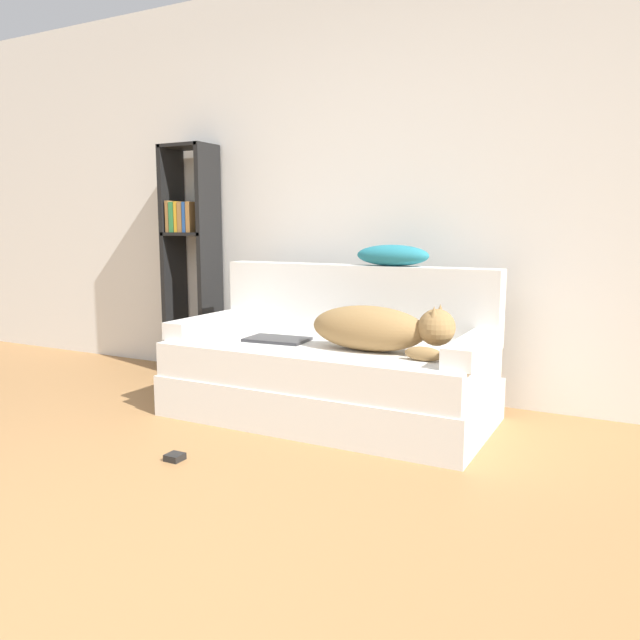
{
  "coord_description": "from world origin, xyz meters",
  "views": [
    {
      "loc": [
        1.56,
        -1.06,
        1.09
      ],
      "look_at": [
        -0.02,
        1.94,
        0.58
      ],
      "focal_mm": 35.0,
      "sensor_mm": 36.0,
      "label": 1
    }
  ],
  "objects_px": {
    "laptop": "(277,339)",
    "throw_pillow": "(392,255)",
    "dog": "(379,328)",
    "power_adapter": "(175,457)",
    "couch": "(328,381)",
    "bookshelf": "(190,246)"
  },
  "relations": [
    {
      "from": "couch",
      "to": "laptop",
      "type": "relative_size",
      "value": 4.87
    },
    {
      "from": "laptop",
      "to": "throw_pillow",
      "type": "distance_m",
      "value": 0.84
    },
    {
      "from": "dog",
      "to": "throw_pillow",
      "type": "distance_m",
      "value": 0.59
    },
    {
      "from": "couch",
      "to": "throw_pillow",
      "type": "xyz_separation_m",
      "value": [
        0.23,
        0.38,
        0.71
      ]
    },
    {
      "from": "couch",
      "to": "bookshelf",
      "type": "height_order",
      "value": "bookshelf"
    },
    {
      "from": "throw_pillow",
      "to": "power_adapter",
      "type": "height_order",
      "value": "throw_pillow"
    },
    {
      "from": "throw_pillow",
      "to": "power_adapter",
      "type": "xyz_separation_m",
      "value": [
        -0.57,
        -1.32,
        -0.91
      ]
    },
    {
      "from": "laptop",
      "to": "couch",
      "type": "bearing_deg",
      "value": 5.63
    },
    {
      "from": "couch",
      "to": "bookshelf",
      "type": "relative_size",
      "value": 1.08
    },
    {
      "from": "couch",
      "to": "laptop",
      "type": "distance_m",
      "value": 0.38
    },
    {
      "from": "laptop",
      "to": "bookshelf",
      "type": "xyz_separation_m",
      "value": [
        -1.11,
        0.59,
        0.51
      ]
    },
    {
      "from": "couch",
      "to": "bookshelf",
      "type": "distance_m",
      "value": 1.68
    },
    {
      "from": "couch",
      "to": "power_adapter",
      "type": "height_order",
      "value": "couch"
    },
    {
      "from": "dog",
      "to": "power_adapter",
      "type": "height_order",
      "value": "dog"
    },
    {
      "from": "dog",
      "to": "power_adapter",
      "type": "xyz_separation_m",
      "value": [
        -0.67,
        -0.86,
        -0.54
      ]
    },
    {
      "from": "power_adapter",
      "to": "dog",
      "type": "bearing_deg",
      "value": 51.96
    },
    {
      "from": "dog",
      "to": "laptop",
      "type": "relative_size",
      "value": 2.14
    },
    {
      "from": "throw_pillow",
      "to": "dog",
      "type": "bearing_deg",
      "value": -76.52
    },
    {
      "from": "throw_pillow",
      "to": "bookshelf",
      "type": "xyz_separation_m",
      "value": [
        -1.64,
        0.15,
        0.03
      ]
    },
    {
      "from": "throw_pillow",
      "to": "power_adapter",
      "type": "relative_size",
      "value": 5.84
    },
    {
      "from": "laptop",
      "to": "power_adapter",
      "type": "bearing_deg",
      "value": -96.2
    },
    {
      "from": "throw_pillow",
      "to": "bookshelf",
      "type": "distance_m",
      "value": 1.65
    }
  ]
}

